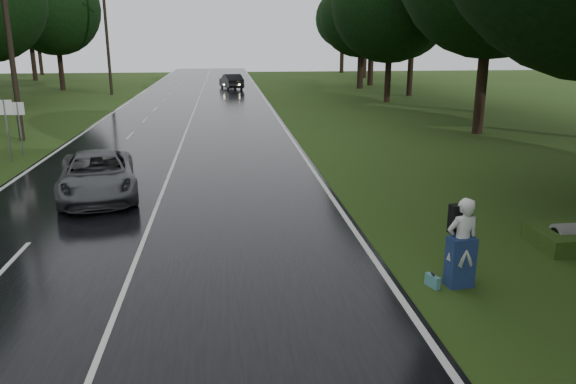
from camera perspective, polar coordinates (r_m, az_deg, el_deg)
name	(u,v)px	position (r m, az deg, el deg)	size (l,w,h in m)	color
ground	(124,293)	(12.55, -16.56, -9.93)	(160.00, 160.00, 0.00)	#284213
road	(185,135)	(31.68, -10.60, 5.81)	(12.00, 140.00, 0.04)	black
lane_center	(185,135)	(31.68, -10.60, 5.85)	(0.12, 140.00, 0.01)	silver
grey_car	(97,175)	(19.82, -19.08, 1.65)	(2.47, 5.35, 1.49)	#4A4C4F
far_car	(231,81)	(60.12, -5.88, 11.30)	(1.66, 4.75, 1.57)	black
hitchhiker	(461,245)	(12.59, 17.46, -5.29)	(0.79, 0.73, 2.02)	silver
suitcase	(432,281)	(12.65, 14.68, -8.89)	(0.11, 0.39, 0.28)	teal
culvert	(576,246)	(16.39, 27.55, -5.01)	(0.64, 0.64, 1.28)	slate
utility_pole_mid	(23,141)	(32.77, -25.71, 4.81)	(1.80, 0.28, 10.17)	black
utility_pole_far	(112,95)	(56.57, -17.72, 9.55)	(1.80, 0.28, 10.34)	black
road_sign_a	(12,161)	(27.43, -26.61, 2.86)	(0.65, 0.10, 2.70)	white
road_sign_b	(24,154)	(28.82, -25.63, 3.53)	(0.59, 0.10, 2.44)	white
tree_left_f	(63,90)	(63.27, -22.18, 9.71)	(8.95, 8.95, 13.99)	black
tree_right_d	(477,133)	(33.57, 18.91, 5.74)	(10.24, 10.24, 16.00)	black
tree_right_e	(387,102)	(48.53, 10.15, 9.14)	(8.53, 8.53, 13.32)	black
tree_right_f	(360,88)	(61.23, 7.41, 10.55)	(8.26, 8.26, 12.90)	black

